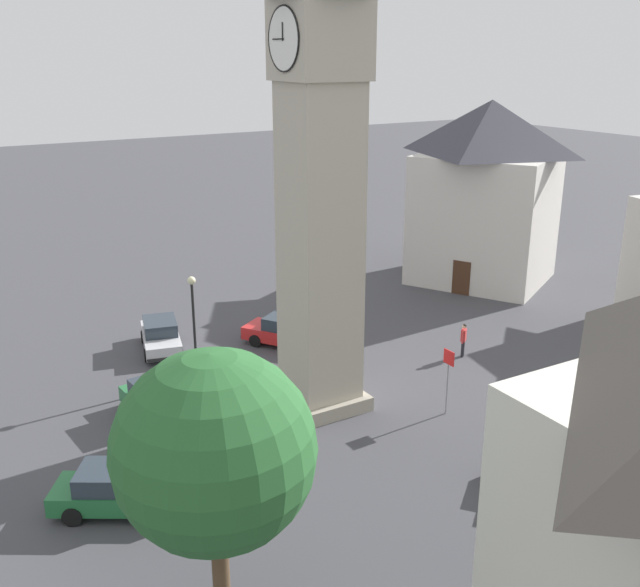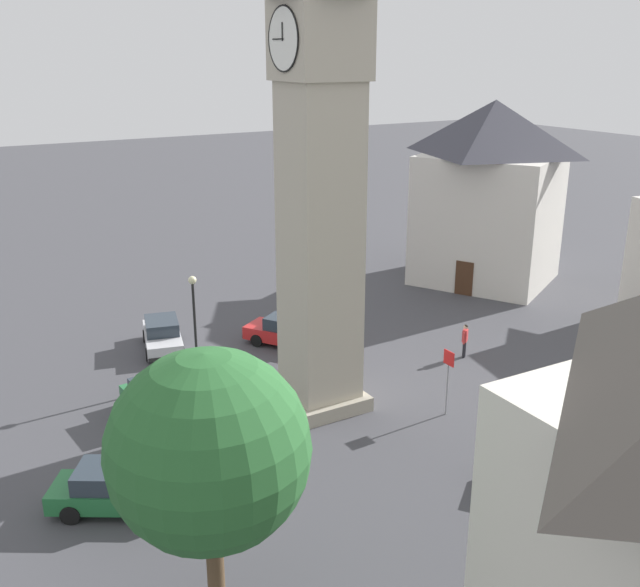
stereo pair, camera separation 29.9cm
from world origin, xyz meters
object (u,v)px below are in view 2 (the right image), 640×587
Objects in this scene: car_black_far at (287,331)px; tree at (209,450)px; car_silver_kerb at (115,488)px; car_white_side at (562,475)px; pedestrian at (465,338)px; building_terrace_right at (490,191)px; car_blue_kerb at (162,335)px; road_sign at (448,372)px; clock_tower at (320,69)px; lamp_post at (194,311)px; car_red_corner at (158,401)px.

tree reaches higher than car_black_far.
tree reaches higher than car_silver_kerb.
car_silver_kerb is 14.67m from car_white_side.
building_terrace_right is at bearing -46.45° from pedestrian.
building_terrace_right is (19.41, -14.35, 5.03)m from car_white_side.
car_white_side is 0.38× the size of building_terrace_right.
car_blue_kerb is 14.70m from road_sign.
car_white_side is 11.50m from pedestrian.
clock_tower is at bearing -42.36° from tree.
building_terrace_right is at bearing -61.54° from clock_tower.
pedestrian is 20.19m from tree.
clock_tower is 8.23× the size of road_sign.
road_sign is (-9.76, -2.20, 1.14)m from car_black_far.
car_black_far is at bearing -73.98° from lamp_post.
pedestrian is (0.76, -8.54, -12.50)m from clock_tower.
pedestrian is 0.22× the size of tree.
car_silver_kerb is at bearing 107.40° from clock_tower.
road_sign is (6.32, -0.35, 1.14)m from car_white_side.
car_red_corner is at bearing 160.12° from car_blue_kerb.
clock_tower is at bearing 95.09° from pedestrian.
building_terrace_right reaches higher than pedestrian.
building_terrace_right is at bearing -54.27° from tree.
car_red_corner is 25.86m from building_terrace_right.
road_sign reaches higher than car_blue_kerb.
road_sign is at bearing -91.68° from car_silver_kerb.
clock_tower reaches higher than car_white_side.
car_blue_kerb is 20.16m from car_white_side.
car_white_side is 0.56× the size of tree.
tree reaches higher than lamp_post.
car_silver_kerb is (-2.94, 9.38, -12.74)m from clock_tower.
tree reaches higher than road_sign.
car_silver_kerb is 18.30m from pedestrian.
building_terrace_right is at bearing -46.91° from road_sign.
pedestrian reaches higher than car_red_corner.
road_sign is at bearing 132.10° from pedestrian.
clock_tower is 14.36m from car_red_corner.
car_blue_kerb is 0.39× the size of building_terrace_right.
car_black_far is 10.07m from road_sign.
road_sign is (-8.23, -7.55, -1.39)m from lamp_post.
lamp_post reaches higher than pedestrian.
car_red_corner is 12.57m from tree.
pedestrian is (10.41, -4.88, 0.25)m from car_white_side.
car_black_far is at bearing 49.89° from pedestrian.
pedestrian is at bearing -108.91° from lamp_post.
building_terrace_right is at bearing -72.80° from car_red_corner.
car_blue_kerb is 7.27m from car_red_corner.
building_terrace_right is at bearing -77.27° from lamp_post.
clock_tower is at bearing 50.28° from road_sign.
car_black_far is (-2.67, -5.55, 0.00)m from car_blue_kerb.
car_silver_kerb and car_red_corner have the same top height.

